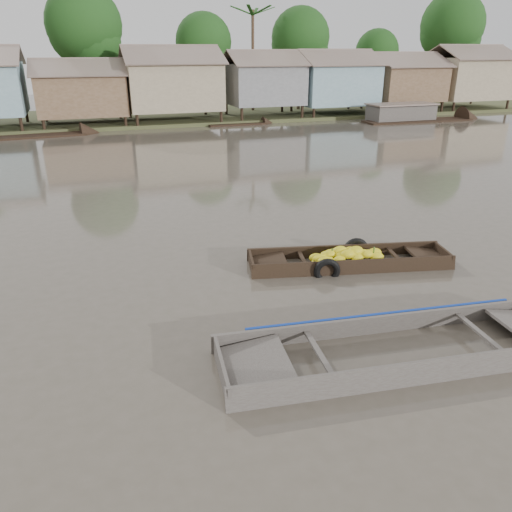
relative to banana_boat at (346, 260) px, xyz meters
name	(u,v)px	position (x,y,z in m)	size (l,w,h in m)	color
ground	(312,310)	(-1.83, -1.89, -0.13)	(120.00, 120.00, 0.00)	#50493D
riverbank	(173,78)	(1.20, 29.97, 2.94)	(120.00, 12.47, 10.22)	#384723
banana_boat	(346,260)	(0.00, 0.00, 0.00)	(5.25, 2.31, 0.73)	black
viewer_boat	(402,353)	(-1.00, -3.94, -0.09)	(6.84, 2.51, 0.54)	#403A36
distant_boats	(340,123)	(11.63, 22.36, 0.10)	(45.50, 15.45, 1.38)	black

